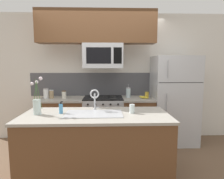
{
  "coord_description": "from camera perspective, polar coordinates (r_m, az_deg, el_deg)",
  "views": [
    {
      "loc": [
        0.04,
        -2.96,
        1.57
      ],
      "look_at": [
        0.15,
        0.27,
        1.16
      ],
      "focal_mm": 32.0,
      "sensor_mm": 36.0,
      "label": 1
    }
  ],
  "objects": [
    {
      "name": "stove_range",
      "position": [
        4.02,
        -2.5,
        -8.78
      ],
      "size": [
        0.76,
        0.64,
        0.93
      ],
      "color": "#B7BABF",
      "rests_on": "ground"
    },
    {
      "name": "kitchen_sink",
      "position": [
        2.72,
        -5.17,
        -8.38
      ],
      "size": [
        0.76,
        0.44,
        0.16
      ],
      "color": "#ADAFB5",
      "rests_on": "island_counter"
    },
    {
      "name": "splash_band",
      "position": [
        4.21,
        -2.51,
        1.5
      ],
      "size": [
        3.02,
        0.01,
        0.48
      ],
      "primitive_type": "cube",
      "color": "#4C4C51",
      "rests_on": "rear_partition"
    },
    {
      "name": "rear_partition",
      "position": [
        4.26,
        1.53,
        3.6
      ],
      "size": [
        5.2,
        0.1,
        2.6
      ],
      "primitive_type": "cube",
      "color": "silver",
      "rests_on": "ground"
    },
    {
      "name": "refrigerator",
      "position": [
        4.17,
        17.13,
        -2.84
      ],
      "size": [
        0.84,
        0.74,
        1.73
      ],
      "color": "#B7BABF",
      "rests_on": "ground"
    },
    {
      "name": "sink_faucet",
      "position": [
        2.87,
        -4.98,
        -2.07
      ],
      "size": [
        0.14,
        0.14,
        0.31
      ],
      "color": "#B7BABF",
      "rests_on": "island_counter"
    },
    {
      "name": "storage_jar_medium",
      "position": [
        4.06,
        -16.91,
        -1.27
      ],
      "size": [
        0.08,
        0.08,
        0.16
      ],
      "color": "#997F5B",
      "rests_on": "back_counter_left"
    },
    {
      "name": "upper_cabinet_band",
      "position": [
        3.87,
        -4.45,
        17.37
      ],
      "size": [
        2.19,
        0.34,
        0.6
      ],
      "primitive_type": "cube",
      "color": "brown"
    },
    {
      "name": "storage_jar_short",
      "position": [
        4.0,
        -13.54,
        -1.4
      ],
      "size": [
        0.09,
        0.09,
        0.15
      ],
      "color": "silver",
      "rests_on": "back_counter_left"
    },
    {
      "name": "back_counter_left",
      "position": [
        4.11,
        -13.81,
        -8.72
      ],
      "size": [
        0.86,
        0.65,
        0.91
      ],
      "color": "brown",
      "rests_on": "ground"
    },
    {
      "name": "flower_vase",
      "position": [
        2.83,
        -20.62,
        -4.23
      ],
      "size": [
        0.15,
        0.13,
        0.5
      ],
      "color": "silver",
      "rests_on": "island_counter"
    },
    {
      "name": "microwave",
      "position": [
        3.84,
        -2.61,
        9.55
      ],
      "size": [
        0.74,
        0.4,
        0.45
      ],
      "color": "#B7BABF"
    },
    {
      "name": "banana_bunch",
      "position": [
        3.93,
        9.14,
        -2.21
      ],
      "size": [
        0.19,
        0.13,
        0.08
      ],
      "color": "yellow",
      "rests_on": "back_counter_right"
    },
    {
      "name": "dish_soap_bottle",
      "position": [
        2.79,
        -14.39,
        -5.25
      ],
      "size": [
        0.06,
        0.05,
        0.16
      ],
      "color": "#4C93C6",
      "rests_on": "island_counter"
    },
    {
      "name": "french_press",
      "position": [
        3.99,
        4.67,
        -0.87
      ],
      "size": [
        0.09,
        0.09,
        0.27
      ],
      "color": "silver",
      "rests_on": "back_counter_right"
    },
    {
      "name": "coffee_tin",
      "position": [
        4.04,
        9.92,
        -1.48
      ],
      "size": [
        0.08,
        0.08,
        0.11
      ],
      "primitive_type": "cylinder",
      "color": "gold",
      "rests_on": "back_counter_right"
    },
    {
      "name": "drinking_glass",
      "position": [
        2.73,
        5.74,
        -5.47
      ],
      "size": [
        0.07,
        0.07,
        0.12
      ],
      "color": "silver",
      "rests_on": "island_counter"
    },
    {
      "name": "ground_plane",
      "position": [
        3.35,
        -2.6,
        -20.7
      ],
      "size": [
        10.0,
        10.0,
        0.0
      ],
      "primitive_type": "plane",
      "color": "brown"
    },
    {
      "name": "back_counter_right",
      "position": [
        4.07,
        7.23,
        -8.7
      ],
      "size": [
        0.63,
        0.65,
        0.91
      ],
      "color": "brown",
      "rests_on": "ground"
    },
    {
      "name": "island_counter",
      "position": [
        2.84,
        -4.6,
        -15.88
      ],
      "size": [
        1.96,
        0.87,
        0.91
      ],
      "color": "brown",
      "rests_on": "ground"
    },
    {
      "name": "storage_jar_tall",
      "position": [
        4.08,
        -18.33,
        -1.08
      ],
      "size": [
        0.1,
        0.1,
        0.19
      ],
      "color": "silver",
      "rests_on": "back_counter_left"
    }
  ]
}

